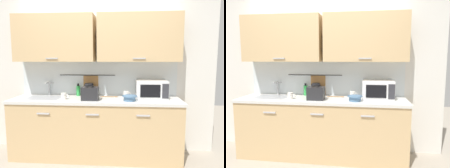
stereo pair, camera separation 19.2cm
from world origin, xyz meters
The scene contains 12 objects.
ground centered at (0.00, 0.00, 0.00)m, with size 8.00×8.00×0.00m, color #9E9384.
counter_unit centered at (-0.01, 0.30, 0.46)m, with size 2.53×0.64×0.90m.
back_wall_assembly centered at (0.00, 0.53, 1.52)m, with size 3.70×0.41×2.50m.
sink_faucet centered at (-0.80, 0.53, 1.04)m, with size 0.09×0.17×0.22m.
microwave centered at (0.84, 0.41, 1.04)m, with size 0.46×0.35×0.27m.
electric_kettle centered at (-0.13, 0.49, 1.00)m, with size 0.23×0.16×0.21m.
dish_soap_bottle centered at (-0.32, 0.53, 0.99)m, with size 0.06×0.06×0.20m.
mug_near_sink centered at (-0.45, 0.21, 0.95)m, with size 0.12×0.08×0.09m.
mixing_bowl centered at (0.51, 0.18, 0.94)m, with size 0.21×0.21×0.08m.
toaster centered at (-0.06, 0.19, 1.00)m, with size 0.26×0.17×0.19m.
mug_by_kettle centered at (0.46, 0.45, 0.95)m, with size 0.12×0.08×0.09m.
wooden_spoon centered at (0.22, 0.45, 0.91)m, with size 0.28×0.04×0.01m.
Camera 2 is at (0.67, -2.71, 1.50)m, focal length 33.34 mm.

